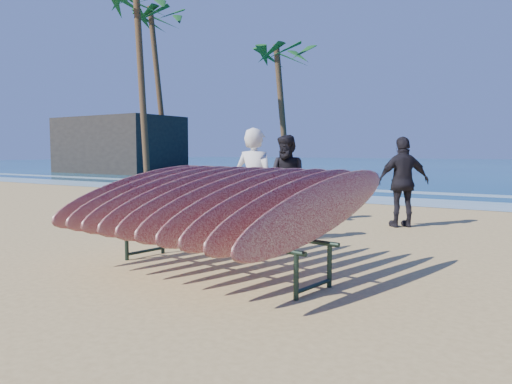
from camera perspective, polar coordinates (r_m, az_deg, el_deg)
ground at (r=6.83m, az=-3.73°, el=-8.43°), size 120.00×120.00×0.00m
foam_near at (r=15.90m, az=18.53°, el=-1.12°), size 160.00×160.00×0.00m
foam_far at (r=19.29m, az=21.19°, el=-0.21°), size 160.00×160.00×0.00m
surfboard_rack at (r=6.35m, az=-4.54°, el=-1.07°), size 3.50×3.27×1.49m
person_white at (r=8.38m, az=-0.16°, el=0.71°), size 0.74×0.52×1.94m
person_dark_a at (r=10.83m, az=3.68°, el=1.51°), size 0.97×0.78×1.90m
person_dark_b at (r=10.58m, az=16.47°, el=1.11°), size 1.12×1.04×1.85m
building at (r=37.26m, az=-15.45°, el=5.17°), size 8.88×4.93×3.95m
palm_left at (r=29.51m, az=-13.09°, el=20.11°), size 5.20×5.20×10.39m
palm_mid at (r=31.30m, az=2.99°, el=15.21°), size 5.20×5.20×8.11m
palm_right at (r=35.70m, az=-11.16°, el=18.64°), size 5.20×5.20×11.14m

